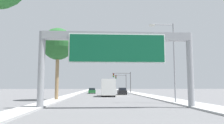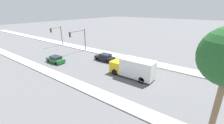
{
  "view_description": "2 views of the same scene",
  "coord_description": "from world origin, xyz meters",
  "px_view_note": "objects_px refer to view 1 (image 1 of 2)",
  "views": [
    {
      "loc": [
        -1.46,
        -0.73,
        1.87
      ],
      "look_at": [
        0.0,
        26.14,
        4.85
      ],
      "focal_mm": 35.0,
      "sensor_mm": 36.0,
      "label": 1
    },
    {
      "loc": [
        -19.82,
        29.25,
        10.66
      ],
      "look_at": [
        -0.26,
        43.95,
        1.8
      ],
      "focal_mm": 24.0,
      "sensor_mm": 36.0,
      "label": 2
    }
  ],
  "objects_px": {
    "street_lamp_right": "(171,55)",
    "sign_gantry": "(117,50)",
    "traffic_light_near_intersection": "(124,79)",
    "truck_box_primary": "(108,88)",
    "traffic_light_mid_block": "(122,80)",
    "car_far_right": "(122,91)",
    "car_mid_center": "(92,91)",
    "palm_tree_background": "(58,44)"
  },
  "relations": [
    {
      "from": "traffic_light_near_intersection",
      "to": "street_lamp_right",
      "type": "relative_size",
      "value": 0.63
    },
    {
      "from": "truck_box_primary",
      "to": "palm_tree_background",
      "type": "distance_m",
      "value": 14.59
    },
    {
      "from": "car_mid_center",
      "to": "truck_box_primary",
      "type": "distance_m",
      "value": 16.64
    },
    {
      "from": "car_far_right",
      "to": "sign_gantry",
      "type": "bearing_deg",
      "value": -96.48
    },
    {
      "from": "palm_tree_background",
      "to": "street_lamp_right",
      "type": "distance_m",
      "value": 14.88
    },
    {
      "from": "car_mid_center",
      "to": "car_far_right",
      "type": "xyz_separation_m",
      "value": [
        7.0,
        -7.4,
        0.05
      ]
    },
    {
      "from": "traffic_light_mid_block",
      "to": "street_lamp_right",
      "type": "relative_size",
      "value": 0.62
    },
    {
      "from": "street_lamp_right",
      "to": "traffic_light_near_intersection",
      "type": "bearing_deg",
      "value": 92.42
    },
    {
      "from": "street_lamp_right",
      "to": "car_far_right",
      "type": "bearing_deg",
      "value": 96.7
    },
    {
      "from": "truck_box_primary",
      "to": "palm_tree_background",
      "type": "relative_size",
      "value": 0.77
    },
    {
      "from": "traffic_light_near_intersection",
      "to": "palm_tree_background",
      "type": "relative_size",
      "value": 0.58
    },
    {
      "from": "car_far_right",
      "to": "car_mid_center",
      "type": "bearing_deg",
      "value": 133.42
    },
    {
      "from": "traffic_light_near_intersection",
      "to": "car_mid_center",
      "type": "bearing_deg",
      "value": -167.46
    },
    {
      "from": "traffic_light_mid_block",
      "to": "car_far_right",
      "type": "bearing_deg",
      "value": -96.13
    },
    {
      "from": "truck_box_primary",
      "to": "traffic_light_near_intersection",
      "type": "relative_size",
      "value": 1.32
    },
    {
      "from": "traffic_light_near_intersection",
      "to": "street_lamp_right",
      "type": "bearing_deg",
      "value": -87.58
    },
    {
      "from": "sign_gantry",
      "to": "street_lamp_right",
      "type": "distance_m",
      "value": 8.37
    },
    {
      "from": "palm_tree_background",
      "to": "street_lamp_right",
      "type": "xyz_separation_m",
      "value": [
        13.68,
        -5.44,
        -2.14
      ]
    },
    {
      "from": "car_mid_center",
      "to": "sign_gantry",
      "type": "bearing_deg",
      "value": -84.77
    },
    {
      "from": "sign_gantry",
      "to": "traffic_light_mid_block",
      "type": "distance_m",
      "value": 50.43
    },
    {
      "from": "car_far_right",
      "to": "traffic_light_mid_block",
      "type": "distance_m",
      "value": 19.64
    },
    {
      "from": "car_mid_center",
      "to": "traffic_light_near_intersection",
      "type": "relative_size",
      "value": 0.76
    },
    {
      "from": "truck_box_primary",
      "to": "palm_tree_background",
      "type": "xyz_separation_m",
      "value": [
        -7.18,
        -11.26,
        5.87
      ]
    },
    {
      "from": "traffic_light_near_intersection",
      "to": "car_far_right",
      "type": "bearing_deg",
      "value": -99.33
    },
    {
      "from": "traffic_light_near_intersection",
      "to": "traffic_light_mid_block",
      "type": "bearing_deg",
      "value": 86.89
    },
    {
      "from": "traffic_light_near_intersection",
      "to": "traffic_light_mid_block",
      "type": "height_order",
      "value": "traffic_light_near_intersection"
    },
    {
      "from": "sign_gantry",
      "to": "traffic_light_near_intersection",
      "type": "distance_m",
      "value": 40.44
    },
    {
      "from": "truck_box_primary",
      "to": "street_lamp_right",
      "type": "relative_size",
      "value": 0.83
    },
    {
      "from": "truck_box_primary",
      "to": "traffic_light_near_intersection",
      "type": "distance_m",
      "value": 18.96
    },
    {
      "from": "palm_tree_background",
      "to": "traffic_light_mid_block",
      "type": "bearing_deg",
      "value": 72.06
    },
    {
      "from": "car_mid_center",
      "to": "truck_box_primary",
      "type": "relative_size",
      "value": 0.57
    },
    {
      "from": "traffic_light_mid_block",
      "to": "truck_box_primary",
      "type": "bearing_deg",
      "value": -101.2
    },
    {
      "from": "car_mid_center",
      "to": "truck_box_primary",
      "type": "xyz_separation_m",
      "value": [
        3.5,
        -16.24,
        0.93
      ]
    },
    {
      "from": "sign_gantry",
      "to": "traffic_light_near_intersection",
      "type": "bearing_deg",
      "value": 82.86
    },
    {
      "from": "traffic_light_mid_block",
      "to": "street_lamp_right",
      "type": "xyz_separation_m",
      "value": [
        0.93,
        -44.84,
        1.56
      ]
    },
    {
      "from": "palm_tree_background",
      "to": "car_mid_center",
      "type": "bearing_deg",
      "value": 82.37
    },
    {
      "from": "street_lamp_right",
      "to": "sign_gantry",
      "type": "bearing_deg",
      "value": -140.98
    },
    {
      "from": "car_far_right",
      "to": "street_lamp_right",
      "type": "xyz_separation_m",
      "value": [
        3.0,
        -25.55,
        4.6
      ]
    },
    {
      "from": "car_mid_center",
      "to": "traffic_light_near_intersection",
      "type": "bearing_deg",
      "value": 12.54
    },
    {
      "from": "sign_gantry",
      "to": "truck_box_primary",
      "type": "distance_m",
      "value": 22.23
    },
    {
      "from": "sign_gantry",
      "to": "car_far_right",
      "type": "distance_m",
      "value": 31.31
    },
    {
      "from": "traffic_light_near_intersection",
      "to": "palm_tree_background",
      "type": "xyz_separation_m",
      "value": [
        -12.21,
        -29.4,
        3.58
      ]
    }
  ]
}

